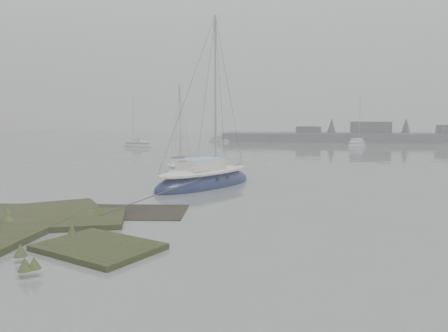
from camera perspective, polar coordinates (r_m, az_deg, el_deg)
The scene contains 7 objects.
ground at distance 43.36m, azimuth -0.21°, elevation 1.08°, with size 160.00×160.00×0.00m, color slate.
far_shoreline at distance 77.56m, azimuth 23.43°, elevation 3.53°, with size 60.00×8.00×4.15m.
sailboat_main at distance 25.42m, azimuth -2.56°, elevation -1.95°, with size 6.09×7.71×10.64m.
sailboat_white at distance 32.82m, azimuth -5.87°, elevation -0.29°, with size 2.03×5.05×6.96m.
sailboat_far_a at distance 61.11m, azimuth -11.21°, elevation 2.73°, with size 5.56×4.06×7.57m.
sailboat_far_b at distance 63.64m, azimuth 16.98°, elevation 2.70°, with size 4.01×5.28×7.23m.
sailboat_far_c at distance 72.83m, azimuth -0.66°, elevation 3.39°, with size 4.54×3.88×6.41m.
Camera 1 is at (6.04, -12.75, 4.01)m, focal length 35.00 mm.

